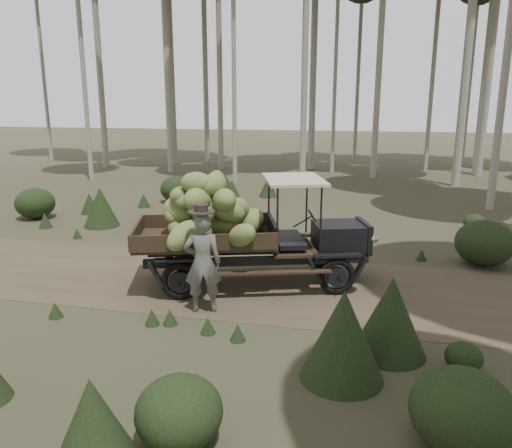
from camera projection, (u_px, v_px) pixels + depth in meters
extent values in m
plane|color=#473D2B|center=(187.00, 278.00, 11.22)|extent=(120.00, 120.00, 0.00)
cube|color=brown|center=(187.00, 278.00, 11.22)|extent=(70.00, 4.00, 0.01)
cube|color=black|center=(338.00, 236.00, 10.84)|extent=(1.27, 1.24, 0.56)
cube|color=black|center=(363.00, 235.00, 10.89)|extent=(0.41, 1.01, 0.64)
cube|color=black|center=(273.00, 233.00, 10.70)|extent=(0.52, 1.39, 0.56)
cube|color=#38281C|center=(206.00, 239.00, 10.60)|extent=(3.30, 2.63, 0.08)
cube|color=#38281C|center=(206.00, 221.00, 11.45)|extent=(2.75, 0.93, 0.33)
cube|color=#38281C|center=(205.00, 243.00, 9.67)|extent=(2.75, 0.93, 0.33)
cube|color=#38281C|center=(137.00, 232.00, 10.44)|extent=(0.62, 1.78, 0.33)
cube|color=beige|center=(294.00, 180.00, 10.46)|extent=(1.65, 2.02, 0.06)
cube|color=black|center=(255.00, 250.00, 11.16)|extent=(4.53, 1.53, 0.18)
cube|color=black|center=(258.00, 261.00, 10.41)|extent=(4.53, 1.53, 0.18)
torus|color=black|center=(320.00, 253.00, 11.77)|extent=(0.79, 0.37, 0.78)
torus|color=black|center=(337.00, 277.00, 10.19)|extent=(0.79, 0.37, 0.78)
torus|color=black|center=(184.00, 257.00, 11.51)|extent=(0.79, 0.37, 0.78)
torus|color=black|center=(180.00, 281.00, 9.92)|extent=(0.79, 0.37, 0.78)
sphere|color=beige|center=(361.00, 228.00, 11.33)|extent=(0.18, 0.18, 0.18)
sphere|color=beige|center=(374.00, 239.00, 10.44)|extent=(0.18, 0.18, 0.18)
ellipsoid|color=olive|center=(202.00, 225.00, 10.82)|extent=(0.59, 0.86, 0.68)
ellipsoid|color=olive|center=(178.00, 211.00, 10.55)|extent=(0.95, 0.81, 0.55)
ellipsoid|color=olive|center=(198.00, 199.00, 10.07)|extent=(0.70, 0.86, 0.51)
ellipsoid|color=olive|center=(213.00, 183.00, 10.37)|extent=(0.42, 0.95, 0.70)
ellipsoid|color=olive|center=(199.00, 233.00, 10.01)|extent=(0.67, 0.89, 0.60)
ellipsoid|color=olive|center=(238.00, 208.00, 10.88)|extent=(0.64, 0.85, 0.68)
ellipsoid|color=olive|center=(203.00, 201.00, 10.26)|extent=(0.88, 0.58, 0.67)
ellipsoid|color=olive|center=(197.00, 183.00, 10.20)|extent=(0.83, 0.76, 0.50)
ellipsoid|color=olive|center=(215.00, 224.00, 10.76)|extent=(0.90, 0.65, 0.55)
ellipsoid|color=olive|center=(216.00, 207.00, 10.82)|extent=(0.47, 0.80, 0.47)
ellipsoid|color=olive|center=(224.00, 200.00, 10.10)|extent=(0.84, 1.00, 0.58)
ellipsoid|color=olive|center=(214.00, 185.00, 10.19)|extent=(0.66, 0.83, 0.52)
ellipsoid|color=olive|center=(252.00, 221.00, 11.08)|extent=(0.66, 0.91, 0.75)
ellipsoid|color=olive|center=(173.00, 210.00, 10.65)|extent=(0.70, 0.98, 0.70)
ellipsoid|color=olive|center=(182.00, 198.00, 10.34)|extent=(0.71, 0.85, 0.60)
ellipsoid|color=olive|center=(199.00, 184.00, 10.27)|extent=(0.93, 0.92, 0.56)
ellipsoid|color=olive|center=(180.00, 226.00, 10.59)|extent=(0.55, 0.80, 0.60)
ellipsoid|color=olive|center=(228.00, 211.00, 10.45)|extent=(1.00, 0.97, 0.75)
ellipsoid|color=olive|center=(180.00, 198.00, 10.40)|extent=(0.64, 0.88, 0.66)
ellipsoid|color=olive|center=(201.00, 187.00, 10.18)|extent=(0.75, 0.81, 0.61)
ellipsoid|color=olive|center=(193.00, 223.00, 11.03)|extent=(0.76, 0.92, 0.66)
ellipsoid|color=olive|center=(203.00, 210.00, 10.34)|extent=(0.89, 0.96, 0.61)
ellipsoid|color=olive|center=(183.00, 236.00, 9.54)|extent=(0.86, 1.00, 0.78)
ellipsoid|color=olive|center=(242.00, 235.00, 9.64)|extent=(0.93, 0.85, 0.72)
imported|color=#5C5A54|center=(203.00, 263.00, 9.25)|extent=(0.80, 0.64, 1.90)
cylinder|color=#2D241F|center=(201.00, 212.00, 9.02)|extent=(0.64, 0.64, 0.03)
cylinder|color=#2D241F|center=(201.00, 208.00, 9.00)|extent=(0.32, 0.32, 0.15)
cylinder|color=#B2AD9E|center=(314.00, 27.00, 27.59)|extent=(0.37, 0.37, 15.73)
cylinder|color=#B2AD9E|center=(79.00, 11.00, 23.23)|extent=(0.23, 0.23, 15.99)
cylinder|color=#B2AD9E|center=(493.00, 2.00, 25.40)|extent=(0.36, 0.36, 17.57)
cylinder|color=#B2AD9E|center=(165.00, 26.00, 26.41)|extent=(0.34, 0.34, 15.50)
cylinder|color=#B2AD9E|center=(382.00, 16.00, 24.13)|extent=(0.32, 0.32, 15.84)
cylinder|color=#B2AD9E|center=(490.00, 26.00, 28.84)|extent=(0.27, 0.27, 16.29)
cylinder|color=#B2AD9E|center=(475.00, 33.00, 29.53)|extent=(0.25, 0.25, 15.65)
cylinder|color=#B2AD9E|center=(204.00, 3.00, 29.91)|extent=(0.31, 0.31, 19.21)
cylinder|color=#B2AD9E|center=(36.00, 0.00, 31.32)|extent=(0.24, 0.24, 20.17)
cylinder|color=#B2AD9E|center=(494.00, 26.00, 25.01)|extent=(0.38, 0.38, 15.11)
cylinder|color=#B2AD9E|center=(360.00, 31.00, 30.23)|extent=(0.24, 0.24, 16.06)
ellipsoid|color=#233319|center=(474.00, 222.00, 15.32)|extent=(0.64, 0.64, 0.52)
cone|color=#233319|center=(93.00, 425.00, 5.26)|extent=(0.99, 0.99, 1.10)
ellipsoid|color=#233319|center=(179.00, 412.00, 5.70)|extent=(1.02, 1.02, 0.81)
cone|color=#233319|center=(439.00, 401.00, 6.12)|extent=(0.53, 0.53, 0.59)
ellipsoid|color=#233319|center=(177.00, 189.00, 19.56)|extent=(1.30, 1.30, 1.04)
cone|color=#233319|center=(232.00, 198.00, 17.23)|extent=(1.13, 1.13, 1.25)
cone|color=#233319|center=(226.00, 184.00, 21.47)|extent=(0.74, 0.74, 0.83)
cone|color=#233319|center=(391.00, 316.00, 7.73)|extent=(1.15, 1.15, 1.27)
cone|color=#233319|center=(144.00, 200.00, 18.75)|extent=(0.47, 0.47, 0.52)
cone|color=#233319|center=(90.00, 203.00, 17.67)|extent=(0.65, 0.65, 0.73)
ellipsoid|color=#233319|center=(485.00, 243.00, 11.99)|extent=(1.38, 1.38, 1.10)
ellipsoid|color=#233319|center=(464.00, 357.00, 7.32)|extent=(0.55, 0.55, 0.44)
cone|color=#233319|center=(268.00, 187.00, 20.75)|extent=(0.77, 0.77, 0.85)
cone|color=#233319|center=(45.00, 220.00, 15.67)|extent=(0.43, 0.43, 0.48)
ellipsoid|color=#233319|center=(35.00, 203.00, 16.85)|extent=(1.30, 1.30, 1.04)
cone|color=#233319|center=(101.00, 207.00, 15.79)|extent=(1.12, 1.12, 1.25)
ellipsoid|color=#233319|center=(462.00, 411.00, 5.61)|extent=(1.18, 1.18, 0.95)
cone|color=#233319|center=(343.00, 335.00, 7.02)|extent=(1.21, 1.21, 1.34)
cone|color=#233319|center=(196.00, 242.00, 13.55)|extent=(0.27, 0.27, 0.30)
cone|color=#233319|center=(298.00, 243.00, 13.45)|extent=(0.27, 0.27, 0.30)
cone|color=#233319|center=(55.00, 310.00, 9.16)|extent=(0.27, 0.27, 0.30)
cone|color=#233319|center=(77.00, 233.00, 14.47)|extent=(0.27, 0.27, 0.30)
cone|color=#233319|center=(208.00, 325.00, 8.52)|extent=(0.27, 0.27, 0.30)
cone|color=#233319|center=(309.00, 248.00, 13.04)|extent=(0.27, 0.27, 0.30)
cone|color=#233319|center=(327.00, 338.00, 8.07)|extent=(0.27, 0.27, 0.30)
cone|color=#233319|center=(283.00, 247.00, 13.09)|extent=(0.27, 0.27, 0.30)
cone|color=#233319|center=(357.00, 247.00, 13.10)|extent=(0.27, 0.27, 0.30)
cone|color=#233319|center=(137.00, 233.00, 14.50)|extent=(0.27, 0.27, 0.30)
cone|color=#233319|center=(238.00, 332.00, 8.27)|extent=(0.27, 0.27, 0.30)
cone|color=#233319|center=(421.00, 255.00, 12.47)|extent=(0.27, 0.27, 0.30)
cone|color=#233319|center=(152.00, 317.00, 8.86)|extent=(0.27, 0.27, 0.30)
cone|color=#233319|center=(326.00, 335.00, 8.17)|extent=(0.27, 0.27, 0.30)
cone|color=#233319|center=(260.00, 242.00, 13.60)|extent=(0.27, 0.27, 0.30)
cone|color=#233319|center=(170.00, 317.00, 8.86)|extent=(0.27, 0.27, 0.30)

